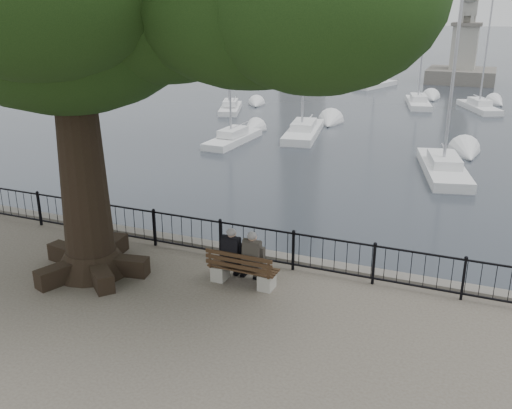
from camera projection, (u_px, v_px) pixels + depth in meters
The scene contains 13 objects.
harbor at pixel (263, 273), 15.25m from camera, with size 260.00×260.00×1.20m.
railing at pixel (256, 243), 14.46m from camera, with size 22.06×0.06×1.00m.
bench at pixel (242, 273), 13.43m from camera, with size 1.69×0.53×0.89m.
person_left at pixel (234, 256), 13.50m from camera, with size 0.42×0.70×1.41m.
person_right at pixel (254, 260), 13.30m from camera, with size 0.42×0.70×1.41m.
lion_monument at pixel (463, 58), 54.81m from camera, with size 6.26×6.26×9.17m.
sailboat_a at pixel (233, 137), 31.52m from camera, with size 1.56×4.90×8.96m.
sailboat_b at pixel (304, 130), 33.18m from camera, with size 2.62×6.20×12.26m.
sailboat_c at pixel (443, 167), 25.79m from camera, with size 3.07×6.29×11.36m.
sailboat_e at pixel (230, 107), 40.74m from camera, with size 2.75×4.80×9.58m.
sailboat_f at pixel (418, 101), 42.90m from camera, with size 2.61×5.54×10.69m.
sailboat_h at pixel (375, 83), 52.41m from camera, with size 3.26×5.70×11.61m.
sailboat_i at pixel (479, 106), 41.12m from camera, with size 3.41×5.27×9.89m.
Camera 1 is at (5.08, -9.79, 6.31)m, focal length 40.00 mm.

